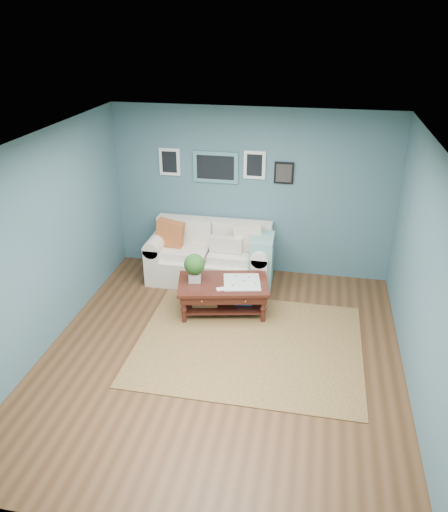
# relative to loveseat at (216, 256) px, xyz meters

# --- Properties ---
(room_shell) EXTENTS (5.00, 5.02, 2.70)m
(room_shell) POSITION_rel_loveseat_xyz_m (0.48, -1.97, 0.94)
(room_shell) COLOR brown
(room_shell) RESTS_ON ground
(area_rug) EXTENTS (2.92, 2.34, 0.01)m
(area_rug) POSITION_rel_loveseat_xyz_m (0.80, -1.70, -0.41)
(area_rug) COLOR brown
(area_rug) RESTS_ON ground
(loveseat) EXTENTS (2.00, 0.91, 1.03)m
(loveseat) POSITION_rel_loveseat_xyz_m (0.00, 0.00, 0.00)
(loveseat) COLOR silver
(loveseat) RESTS_ON ground
(coffee_table) EXTENTS (1.41, 1.00, 0.90)m
(coffee_table) POSITION_rel_loveseat_xyz_m (0.24, -0.97, -0.02)
(coffee_table) COLOR #38190D
(coffee_table) RESTS_ON ground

